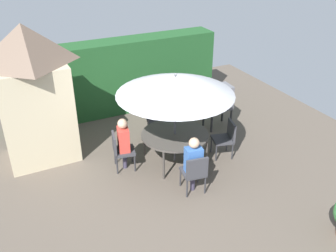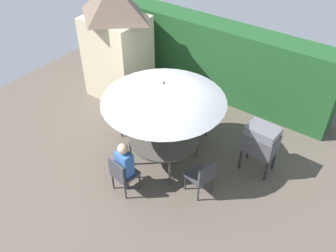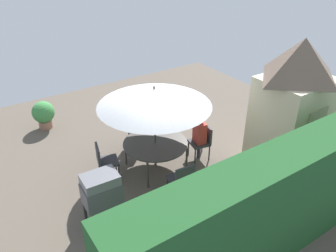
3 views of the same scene
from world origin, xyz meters
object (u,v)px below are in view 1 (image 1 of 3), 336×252
(person_in_red, at_px, (123,138))
(bbq_grill, at_px, (218,98))
(garden_shed, at_px, (33,93))
(person_in_blue, at_px, (193,158))
(chair_toward_house, at_px, (157,119))
(patio_umbrella, at_px, (175,85))
(chair_toward_hedge, at_px, (226,137))
(patio_table, at_px, (175,136))
(chair_far_side, at_px, (195,171))
(chair_near_shed, at_px, (120,149))

(person_in_red, bearing_deg, bbq_grill, 14.70)
(garden_shed, bearing_deg, person_in_blue, -46.77)
(chair_toward_house, bearing_deg, patio_umbrella, -94.86)
(bbq_grill, bearing_deg, chair_toward_hedge, -115.07)
(chair_toward_house, height_order, person_in_blue, person_in_blue)
(patio_umbrella, bearing_deg, patio_table, 18.43)
(person_in_red, bearing_deg, person_in_blue, -54.29)
(garden_shed, distance_m, chair_far_side, 4.00)
(patio_table, xyz_separation_m, person_in_red, (-1.16, 0.24, 0.10))
(chair_near_shed, bearing_deg, chair_toward_house, 36.40)
(chair_toward_hedge, relative_size, chair_toward_house, 1.00)
(bbq_grill, relative_size, chair_toward_hedge, 1.33)
(person_in_red, bearing_deg, chair_toward_hedge, -13.35)
(patio_table, relative_size, chair_toward_house, 1.72)
(garden_shed, bearing_deg, chair_toward_house, -7.11)
(patio_table, distance_m, person_in_red, 1.19)
(person_in_red, bearing_deg, garden_shed, 139.36)
(chair_toward_house, height_order, person_in_red, person_in_red)
(patio_table, distance_m, chair_far_side, 1.26)
(patio_umbrella, relative_size, chair_toward_hedge, 2.88)
(person_in_blue, bearing_deg, patio_umbrella, 82.11)
(chair_near_shed, xyz_separation_m, chair_toward_house, (1.35, 1.00, 0.00))
(bbq_grill, height_order, chair_far_side, bbq_grill)
(garden_shed, relative_size, chair_toward_hedge, 3.55)
(chair_near_shed, relative_size, person_in_red, 0.71)
(patio_umbrella, xyz_separation_m, bbq_grill, (1.83, 1.03, -1.08))
(garden_shed, bearing_deg, chair_far_side, -47.76)
(bbq_grill, bearing_deg, person_in_red, -165.30)
(chair_near_shed, distance_m, chair_far_side, 1.84)
(patio_table, xyz_separation_m, person_in_blue, (-0.16, -1.15, 0.10))
(patio_table, bearing_deg, chair_near_shed, 168.30)
(chair_toward_house, bearing_deg, person_in_red, -141.34)
(garden_shed, height_order, chair_toward_house, garden_shed)
(patio_table, relative_size, chair_toward_hedge, 1.72)
(bbq_grill, xyz_separation_m, person_in_blue, (-1.99, -2.18, -0.06))
(chair_toward_hedge, bearing_deg, chair_far_side, -146.35)
(garden_shed, distance_m, patio_table, 3.33)
(chair_far_side, height_order, chair_toward_hedge, same)
(chair_near_shed, distance_m, chair_toward_hedge, 2.51)
(garden_shed, distance_m, chair_toward_hedge, 4.54)
(patio_table, relative_size, person_in_red, 1.23)
(patio_umbrella, relative_size, person_in_red, 2.06)
(person_in_red, xyz_separation_m, person_in_blue, (1.00, -1.39, 0.00))
(garden_shed, relative_size, chair_toward_house, 3.55)
(bbq_grill, xyz_separation_m, chair_far_side, (-2.00, -2.26, -0.33))
(bbq_grill, bearing_deg, person_in_blue, -132.48)
(bbq_grill, distance_m, chair_far_side, 3.04)
(chair_near_shed, relative_size, chair_toward_hedge, 1.00)
(chair_toward_hedge, bearing_deg, patio_table, 165.08)
(garden_shed, relative_size, person_in_red, 2.54)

